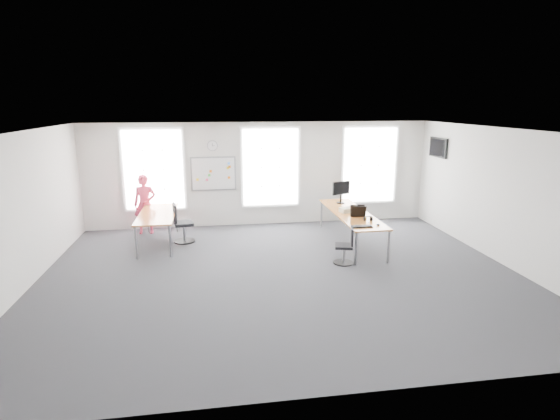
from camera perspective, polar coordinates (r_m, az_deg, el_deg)
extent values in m
plane|color=#292A2F|center=(9.34, 0.18, -8.36)|extent=(10.00, 10.00, 0.00)
plane|color=white|center=(8.66, 0.20, 10.34)|extent=(10.00, 10.00, 0.00)
plane|color=silver|center=(12.77, -2.60, 4.70)|extent=(10.00, 0.00, 10.00)
plane|color=silver|center=(5.15, 7.19, -9.49)|extent=(10.00, 0.00, 10.00)
plane|color=silver|center=(9.51, -31.10, -0.50)|extent=(0.00, 10.00, 10.00)
plane|color=silver|center=(10.83, 27.34, 1.48)|extent=(0.00, 10.00, 10.00)
cube|color=silver|center=(12.75, -16.17, 5.06)|extent=(1.60, 0.06, 2.20)
cube|color=silver|center=(12.75, -1.25, 5.60)|extent=(1.60, 0.06, 2.20)
cube|color=silver|center=(13.47, 11.58, 5.77)|extent=(1.60, 0.06, 2.20)
cube|color=#D1773E|center=(11.29, 9.28, -0.42)|extent=(0.87, 3.28, 0.03)
cylinder|color=gray|center=(9.85, 9.90, -4.99)|extent=(0.05, 0.05, 0.77)
cylinder|color=gray|center=(10.11, 13.98, -4.71)|extent=(0.05, 0.05, 0.77)
cylinder|color=gray|center=(12.76, 5.44, -0.49)|extent=(0.05, 0.05, 0.77)
cylinder|color=gray|center=(12.96, 8.68, -0.36)|extent=(0.05, 0.05, 0.77)
cube|color=#D1773E|center=(11.46, -15.73, -0.49)|extent=(0.89, 2.22, 0.03)
cylinder|color=gray|center=(10.62, -18.30, -4.08)|extent=(0.06, 0.06, 0.78)
cylinder|color=gray|center=(10.52, -14.16, -3.96)|extent=(0.06, 0.06, 0.78)
cylinder|color=gray|center=(12.62, -16.79, -1.17)|extent=(0.06, 0.06, 0.78)
cylinder|color=gray|center=(12.53, -13.32, -1.05)|extent=(0.06, 0.06, 0.78)
cylinder|color=black|center=(10.04, 8.25, -6.81)|extent=(0.45, 0.45, 0.03)
cylinder|color=gray|center=(9.97, 8.29, -5.77)|extent=(0.05, 0.05, 0.36)
cube|color=black|center=(9.91, 8.33, -4.69)|extent=(0.46, 0.46, 0.06)
cube|color=black|center=(9.84, 9.38, -3.39)|extent=(0.14, 0.36, 0.39)
cylinder|color=black|center=(11.68, -12.35, -3.98)|extent=(0.55, 0.55, 0.03)
cylinder|color=gray|center=(11.61, -12.41, -2.87)|extent=(0.06, 0.06, 0.44)
cube|color=black|center=(11.55, -12.47, -1.72)|extent=(0.54, 0.54, 0.07)
cube|color=black|center=(11.45, -13.59, -0.38)|extent=(0.13, 0.45, 0.47)
imported|color=#E93B5D|center=(12.52, -17.22, 0.72)|extent=(0.60, 0.39, 1.64)
cube|color=silver|center=(12.67, -8.69, 4.70)|extent=(1.20, 0.03, 0.90)
cylinder|color=gray|center=(12.57, -8.82, 8.31)|extent=(0.30, 0.04, 0.30)
cube|color=black|center=(13.20, 19.97, 7.69)|extent=(0.06, 0.90, 0.55)
cube|color=black|center=(10.02, 10.64, -2.15)|extent=(0.47, 0.18, 0.02)
ellipsoid|color=black|center=(10.22, 12.70, -1.88)|extent=(0.10, 0.13, 0.04)
cylinder|color=black|center=(10.41, 11.49, -1.63)|extent=(0.06, 0.06, 0.01)
cylinder|color=black|center=(10.53, 11.04, -1.16)|extent=(0.04, 0.10, 0.10)
cylinder|color=black|center=(10.59, 11.83, -1.12)|extent=(0.04, 0.10, 0.10)
cylinder|color=gold|center=(10.53, 11.04, -1.16)|extent=(0.01, 0.11, 0.11)
cube|color=black|center=(10.55, 11.45, -0.85)|extent=(0.18, 0.02, 0.02)
cube|color=black|center=(10.90, 10.09, -0.09)|extent=(0.36, 0.12, 0.29)
cube|color=#E14F0C|center=(10.82, 10.22, -0.25)|extent=(0.35, 0.14, 0.26)
cube|color=black|center=(10.81, 10.25, -0.21)|extent=(0.37, 0.14, 0.28)
cube|color=beige|center=(11.30, 8.71, 0.00)|extent=(0.39, 0.33, 0.11)
cylinder|color=black|center=(12.31, 7.91, 0.95)|extent=(0.23, 0.23, 0.02)
cylinder|color=black|center=(12.28, 7.93, 1.46)|extent=(0.05, 0.05, 0.23)
cube|color=black|center=(12.21, 7.99, 2.87)|extent=(0.54, 0.22, 0.37)
cube|color=black|center=(12.19, 8.02, 2.85)|extent=(0.49, 0.17, 0.33)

